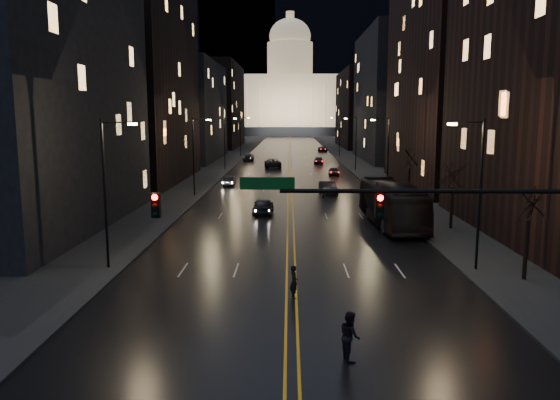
{
  "coord_description": "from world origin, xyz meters",
  "views": [
    {
      "loc": [
        -0.11,
        -21.63,
        9.18
      ],
      "look_at": [
        -0.66,
        10.05,
        4.27
      ],
      "focal_mm": 35.0,
      "sensor_mm": 36.0,
      "label": 1
    }
  ],
  "objects_px": {
    "pedestrian_a": "(294,282)",
    "pedestrian_b": "(350,336)",
    "traffic_signal": "(439,218)",
    "bus": "(392,204)",
    "oncoming_car_a": "(263,206)",
    "oncoming_car_b": "(229,181)",
    "receding_car_a": "(328,188)"
  },
  "relations": [
    {
      "from": "oncoming_car_b",
      "to": "receding_car_a",
      "type": "distance_m",
      "value": 14.95
    },
    {
      "from": "bus",
      "to": "oncoming_car_b",
      "type": "relative_size",
      "value": 3.28
    },
    {
      "from": "oncoming_car_b",
      "to": "pedestrian_b",
      "type": "relative_size",
      "value": 2.11
    },
    {
      "from": "traffic_signal",
      "to": "oncoming_car_a",
      "type": "height_order",
      "value": "traffic_signal"
    },
    {
      "from": "oncoming_car_a",
      "to": "oncoming_car_b",
      "type": "height_order",
      "value": "oncoming_car_a"
    },
    {
      "from": "bus",
      "to": "oncoming_car_b",
      "type": "xyz_separation_m",
      "value": [
        -16.56,
        25.8,
        -1.17
      ]
    },
    {
      "from": "traffic_signal",
      "to": "receding_car_a",
      "type": "relative_size",
      "value": 3.52
    },
    {
      "from": "pedestrian_a",
      "to": "traffic_signal",
      "type": "bearing_deg",
      "value": -144.91
    },
    {
      "from": "bus",
      "to": "oncoming_car_a",
      "type": "distance_m",
      "value": 12.24
    },
    {
      "from": "traffic_signal",
      "to": "pedestrian_a",
      "type": "bearing_deg",
      "value": 139.09
    },
    {
      "from": "bus",
      "to": "oncoming_car_a",
      "type": "height_order",
      "value": "bus"
    },
    {
      "from": "oncoming_car_a",
      "to": "pedestrian_b",
      "type": "bearing_deg",
      "value": 100.75
    },
    {
      "from": "bus",
      "to": "oncoming_car_a",
      "type": "relative_size",
      "value": 2.9
    },
    {
      "from": "oncoming_car_b",
      "to": "pedestrian_b",
      "type": "bearing_deg",
      "value": 99.48
    },
    {
      "from": "pedestrian_a",
      "to": "pedestrian_b",
      "type": "xyz_separation_m",
      "value": [
        2.06,
        -7.0,
        0.09
      ]
    },
    {
      "from": "bus",
      "to": "pedestrian_a",
      "type": "distance_m",
      "value": 20.59
    },
    {
      "from": "oncoming_car_b",
      "to": "pedestrian_b",
      "type": "height_order",
      "value": "pedestrian_b"
    },
    {
      "from": "pedestrian_a",
      "to": "pedestrian_b",
      "type": "bearing_deg",
      "value": -177.58
    },
    {
      "from": "pedestrian_a",
      "to": "pedestrian_b",
      "type": "distance_m",
      "value": 7.3
    },
    {
      "from": "receding_car_a",
      "to": "pedestrian_b",
      "type": "distance_m",
      "value": 43.37
    },
    {
      "from": "traffic_signal",
      "to": "receding_car_a",
      "type": "xyz_separation_m",
      "value": [
        -1.52,
        41.32,
        -4.29
      ]
    },
    {
      "from": "bus",
      "to": "oncoming_car_a",
      "type": "bearing_deg",
      "value": 152.06
    },
    {
      "from": "receding_car_a",
      "to": "pedestrian_a",
      "type": "xyz_separation_m",
      "value": [
        -4.25,
        -36.31,
        0.05
      ]
    },
    {
      "from": "bus",
      "to": "pedestrian_a",
      "type": "relative_size",
      "value": 7.66
    },
    {
      "from": "oncoming_car_a",
      "to": "pedestrian_a",
      "type": "xyz_separation_m",
      "value": [
        2.7,
        -23.91,
        0.09
      ]
    },
    {
      "from": "oncoming_car_a",
      "to": "receding_car_a",
      "type": "bearing_deg",
      "value": -117.3
    },
    {
      "from": "oncoming_car_b",
      "to": "pedestrian_a",
      "type": "bearing_deg",
      "value": 98.65
    },
    {
      "from": "oncoming_car_a",
      "to": "pedestrian_a",
      "type": "bearing_deg",
      "value": 98.44
    },
    {
      "from": "bus",
      "to": "oncoming_car_b",
      "type": "bearing_deg",
      "value": 119.59
    },
    {
      "from": "bus",
      "to": "pedestrian_b",
      "type": "bearing_deg",
      "value": -106.85
    },
    {
      "from": "receding_car_a",
      "to": "pedestrian_a",
      "type": "height_order",
      "value": "pedestrian_a"
    },
    {
      "from": "oncoming_car_b",
      "to": "receding_car_a",
      "type": "xyz_separation_m",
      "value": [
        12.44,
        -8.28,
        0.15
      ]
    }
  ]
}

